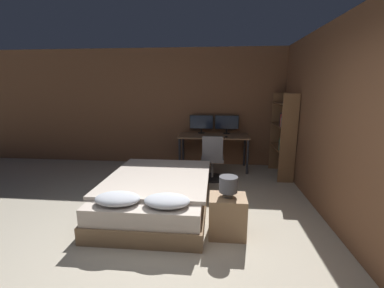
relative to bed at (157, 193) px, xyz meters
The scene contains 13 objects.
ground_plane 1.38m from the bed, 76.81° to the right, with size 20.00×20.00×0.00m, color #B2A893.
wall_back 2.75m from the bed, 82.91° to the left, with size 12.00×0.06×2.70m.
wall_side_right 2.67m from the bed, ahead, with size 0.06×12.00×2.70m.
bed is the anchor object (origin of this frame).
nightstand 1.20m from the bed, 30.99° to the right, with size 0.45×0.37×0.51m.
bedside_lamp 1.27m from the bed, 30.99° to the right, with size 0.22×0.22×0.26m.
desk 2.28m from the bed, 68.67° to the left, with size 1.55×0.70×0.78m.
monitor_left 2.51m from the bed, 77.39° to the left, with size 0.54×0.16×0.42m.
monitor_right 2.69m from the bed, 64.64° to the left, with size 0.54×0.16×0.42m.
keyboard 2.08m from the bed, 66.13° to the left, with size 0.35×0.13×0.02m.
computer_mouse 2.20m from the bed, 59.58° to the left, with size 0.07×0.05×0.04m.
office_chair 1.58m from the bed, 59.40° to the left, with size 0.52×0.52×0.91m.
bookshelf 2.88m from the bed, 37.01° to the left, with size 0.30×0.91×1.71m.
Camera 1 is at (0.55, -2.23, 1.81)m, focal length 24.00 mm.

